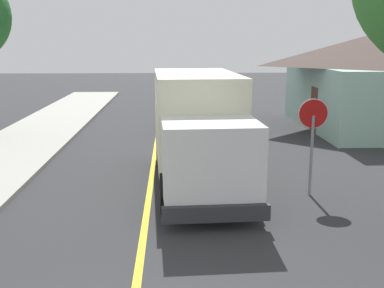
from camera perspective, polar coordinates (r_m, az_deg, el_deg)
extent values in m
cube|color=gold|center=(15.05, -4.86, -3.66)|extent=(0.16, 56.00, 0.01)
cube|color=#F2EDCC|center=(14.54, 0.42, 3.48)|extent=(2.64, 5.11, 2.60)
cube|color=white|center=(11.21, 2.21, -1.52)|extent=(2.37, 2.11, 1.70)
cube|color=#1E2D3D|center=(10.26, 2.89, -0.68)|extent=(2.04, 0.18, 0.75)
cube|color=#2D2D33|center=(10.49, 2.94, -8.39)|extent=(2.41, 0.32, 0.36)
cylinder|color=black|center=(11.84, 7.12, -5.64)|extent=(0.35, 1.01, 1.00)
cylinder|color=black|center=(11.58, -3.14, -5.97)|extent=(0.35, 1.01, 1.00)
cylinder|color=black|center=(16.15, 3.68, -0.72)|extent=(0.35, 1.01, 1.00)
cylinder|color=black|center=(15.97, -3.79, -0.87)|extent=(0.35, 1.01, 1.00)
cube|color=black|center=(21.64, 0.82, 3.03)|extent=(1.97, 4.47, 0.76)
cube|color=#1E2D3D|center=(21.69, 0.82, 4.92)|extent=(1.65, 1.86, 0.64)
cylinder|color=black|center=(20.34, 3.12, 1.47)|extent=(0.24, 0.65, 0.64)
cylinder|color=black|center=(20.31, -1.33, 1.47)|extent=(0.24, 0.65, 0.64)
cylinder|color=black|center=(23.11, 2.71, 2.78)|extent=(0.24, 0.65, 0.64)
cylinder|color=black|center=(23.08, -1.21, 2.78)|extent=(0.24, 0.65, 0.64)
cube|color=#B7B7BC|center=(27.77, 0.22, 5.07)|extent=(1.99, 4.48, 0.76)
cube|color=#1E2D3D|center=(27.84, 0.22, 6.54)|extent=(1.66, 1.87, 0.64)
cylinder|color=black|center=(26.43, 1.94, 3.98)|extent=(0.25, 0.65, 0.64)
cylinder|color=black|center=(26.42, -1.49, 3.98)|extent=(0.25, 0.65, 0.64)
cylinder|color=black|center=(29.22, 1.76, 4.77)|extent=(0.25, 0.65, 0.64)
cylinder|color=black|center=(29.21, -1.35, 4.78)|extent=(0.25, 0.65, 0.64)
cube|color=#2D4793|center=(34.04, 0.62, 6.40)|extent=(1.85, 4.42, 0.76)
cube|color=#1E2D3D|center=(34.12, 0.61, 7.60)|extent=(1.61, 1.82, 0.64)
cylinder|color=black|center=(32.72, 2.11, 5.58)|extent=(0.23, 0.64, 0.64)
cylinder|color=black|center=(32.65, -0.67, 5.57)|extent=(0.23, 0.64, 0.64)
cylinder|color=black|center=(35.51, 1.80, 6.10)|extent=(0.23, 0.64, 0.64)
cylinder|color=black|center=(35.45, -0.76, 6.10)|extent=(0.23, 0.64, 0.64)
cylinder|color=gray|center=(13.13, 14.24, -1.42)|extent=(0.08, 0.08, 2.20)
cylinder|color=red|center=(12.94, 14.47, 3.57)|extent=(0.76, 0.03, 0.76)
cylinder|color=white|center=(12.96, 14.44, 3.58)|extent=(0.80, 0.02, 0.80)
cube|color=brown|center=(22.52, 14.60, 4.02)|extent=(0.10, 1.00, 2.10)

